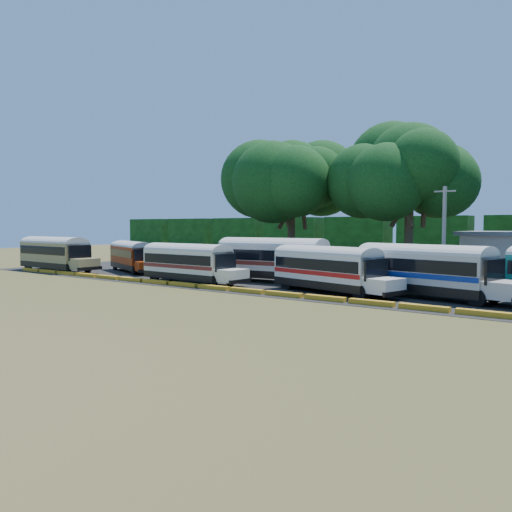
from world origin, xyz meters
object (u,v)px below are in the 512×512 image
Objects in this scene: bus_beige at (55,251)px; bus_cream_west at (189,261)px; bus_red at (133,254)px; bus_white_red at (328,266)px; tree_west at (292,179)px.

bus_beige reaches higher than bus_cream_west.
bus_red is 23.16m from bus_white_red.
bus_red is 11.99m from bus_cream_west.
bus_red is 0.97× the size of bus_cream_west.
bus_beige is 25.26m from tree_west.
tree_west is at bearing 144.25° from bus_white_red.
tree_west is at bearing 94.68° from bus_cream_west.
bus_white_red reaches higher than bus_cream_west.
bus_cream_west is (18.13, 0.33, -0.20)m from bus_beige.
bus_beige is at bearing -162.03° from bus_white_red.
bus_beige is 18.14m from bus_cream_west.
bus_cream_west is 0.97× the size of bus_white_red.
bus_white_red is 0.74× the size of tree_west.
bus_red is 18.16m from tree_west.
bus_red is 0.94× the size of bus_white_red.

